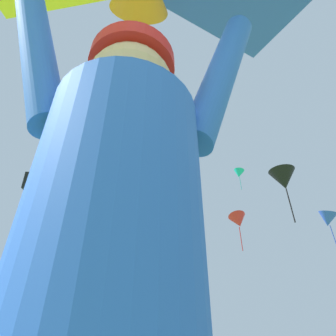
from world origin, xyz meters
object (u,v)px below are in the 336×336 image
distant_kite_black_high_right (284,180)px  distant_kite_red_mid_left (238,221)px  distant_kite_orange_mid_right (164,108)px  distant_kite_blue_high_left (328,219)px  distant_kite_black_overhead_distant (31,182)px  kite_flyer_person (104,309)px  distant_kite_teal_low_left (239,174)px

distant_kite_black_high_right → distant_kite_red_mid_left: bearing=97.1°
distant_kite_red_mid_left → distant_kite_orange_mid_right: distant_kite_orange_mid_right is taller
distant_kite_blue_high_left → distant_kite_black_high_right: bearing=-123.6°
distant_kite_red_mid_left → distant_kite_black_overhead_distant: size_ratio=2.88×
kite_flyer_person → distant_kite_blue_high_left: size_ratio=0.63×
distant_kite_orange_mid_right → distant_kite_blue_high_left: size_ratio=0.50×
distant_kite_black_high_right → distant_kite_black_overhead_distant: (-11.38, -0.05, 0.15)m
distant_kite_black_overhead_distant → distant_kite_orange_mid_right: (6.10, -0.74, 3.87)m
distant_kite_black_overhead_distant → distant_kite_blue_high_left: (16.96, 8.43, 2.36)m
distant_kite_blue_high_left → distant_kite_orange_mid_right: bearing=-139.8°
distant_kite_black_overhead_distant → distant_kite_teal_low_left: bearing=50.3°
distant_kite_black_overhead_distant → distant_kite_blue_high_left: bearing=26.4°
distant_kite_blue_high_left → distant_kite_teal_low_left: bearing=117.5°
kite_flyer_person → distant_kite_blue_high_left: bearing=62.2°
kite_flyer_person → distant_kite_black_high_right: 14.78m
distant_kite_teal_low_left → distant_kite_orange_mid_right: (-7.03, -16.53, -8.05)m
distant_kite_red_mid_left → distant_kite_black_overhead_distant: bearing=-146.6°
distant_kite_orange_mid_right → distant_kite_black_high_right: bearing=8.5°
distant_kite_black_high_right → distant_kite_red_mid_left: (-0.86, 6.88, 1.70)m
kite_flyer_person → distant_kite_black_overhead_distant: bearing=120.4°
distant_kite_teal_low_left → distant_kite_black_overhead_distant: bearing=-129.7°
distant_kite_black_overhead_distant → distant_kite_black_high_right: bearing=0.2°
kite_flyer_person → distant_kite_black_high_right: size_ratio=0.71×
distant_kite_red_mid_left → distant_kite_black_high_right: bearing=-82.9°
distant_kite_black_high_right → distant_kite_orange_mid_right: (-5.29, -0.79, 4.01)m
distant_kite_black_high_right → distant_kite_black_overhead_distant: bearing=-179.8°
distant_kite_orange_mid_right → distant_kite_blue_high_left: 14.29m
distant_kite_orange_mid_right → distant_kite_red_mid_left: bearing=60.0°
distant_kite_teal_low_left → distant_kite_orange_mid_right: size_ratio=1.72×
kite_flyer_person → distant_kite_blue_high_left: 24.70m
distant_kite_red_mid_left → distant_kite_orange_mid_right: 9.15m
distant_kite_black_high_right → distant_kite_orange_mid_right: 6.68m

